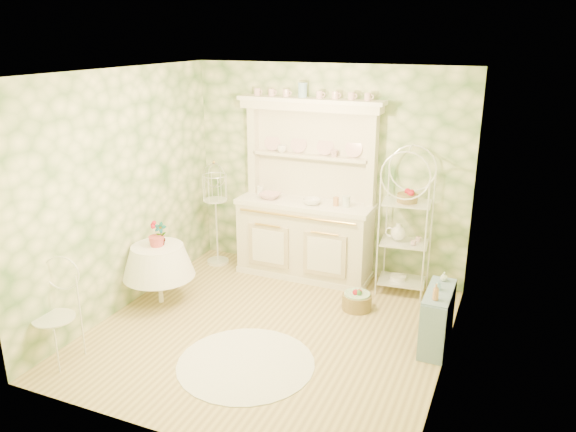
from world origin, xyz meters
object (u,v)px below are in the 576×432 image
at_px(round_table, 159,272).
at_px(birdcage_stand, 216,216).
at_px(side_shelf, 437,319).
at_px(kitchen_dresser, 305,191).
at_px(bakers_rack, 405,226).
at_px(cafe_chair, 55,325).
at_px(floor_basket, 357,300).

distance_m(round_table, birdcage_stand, 1.34).
xyz_separation_m(side_shelf, round_table, (-3.16, -0.29, 0.08)).
relative_size(round_table, birdcage_stand, 0.56).
height_order(kitchen_dresser, bakers_rack, kitchen_dresser).
height_order(bakers_rack, birdcage_stand, bakers_rack).
distance_m(side_shelf, cafe_chair, 3.76).
xyz_separation_m(bakers_rack, floor_basket, (-0.38, -0.65, -0.76)).
bearing_deg(side_shelf, cafe_chair, -151.57).
bearing_deg(bakers_rack, cafe_chair, -140.44).
bearing_deg(cafe_chair, floor_basket, 24.52).
xyz_separation_m(kitchen_dresser, cafe_chair, (-1.47, -2.82, -0.77)).
relative_size(cafe_chair, birdcage_stand, 0.55).
bearing_deg(kitchen_dresser, side_shelf, -30.70).
bearing_deg(floor_basket, birdcage_stand, 165.32).
bearing_deg(birdcage_stand, kitchen_dresser, 4.44).
bearing_deg(floor_basket, side_shelf, -25.05).
height_order(kitchen_dresser, side_shelf, kitchen_dresser).
bearing_deg(floor_basket, round_table, -161.34).
bearing_deg(round_table, bakers_rack, 28.42).
relative_size(bakers_rack, birdcage_stand, 1.26).
height_order(round_table, floor_basket, round_table).
distance_m(bakers_rack, cafe_chair, 3.97).
relative_size(kitchen_dresser, side_shelf, 3.24).
height_order(cafe_chair, birdcage_stand, birdcage_stand).
distance_m(bakers_rack, side_shelf, 1.37).
bearing_deg(kitchen_dresser, bakers_rack, -0.69).
bearing_deg(cafe_chair, bakers_rack, 27.85).
xyz_separation_m(round_table, floor_basket, (2.19, 0.74, -0.28)).
relative_size(side_shelf, cafe_chair, 0.94).
height_order(cafe_chair, floor_basket, cafe_chair).
relative_size(bakers_rack, round_table, 2.26).
bearing_deg(round_table, cafe_chair, -97.91).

